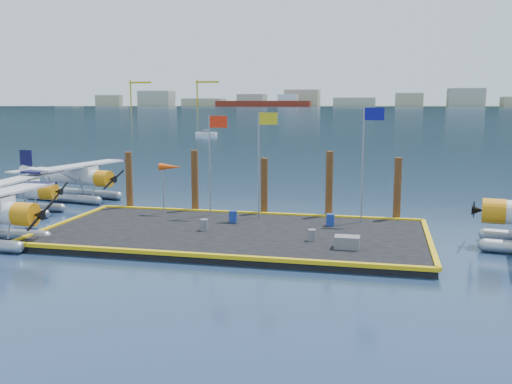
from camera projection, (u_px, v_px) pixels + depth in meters
The scene contains 20 objects.
ground at pixel (234, 238), 30.41m from camera, with size 4000.00×4000.00×0.00m, color #172645.
dock at pixel (234, 235), 30.38m from camera, with size 20.00×10.00×0.40m, color black.
dock_bumpers at pixel (234, 229), 30.34m from camera, with size 20.25×10.25×0.18m, color gold, non-canonical shape.
far_backdrop at pixel (467, 101), 1652.07m from camera, with size 3050.00×2050.00×810.00m.
seaplane_b at pixel (17, 193), 36.86m from camera, with size 8.09×8.92×3.17m.
seaplane_c at pixel (77, 179), 42.18m from camera, with size 9.20×10.00×3.54m.
drum_0 at pixel (204, 225), 30.47m from camera, with size 0.43×0.43×0.60m, color slate.
drum_1 at pixel (312, 235), 28.21m from camera, with size 0.40×0.40×0.57m, color slate.
drum_4 at pixel (330, 220), 31.65m from camera, with size 0.46×0.46×0.65m, color navy.
drum_5 at pixel (233, 217), 32.49m from camera, with size 0.47×0.47×0.66m, color navy.
crate at pixel (347, 242), 26.73m from camera, with size 1.17×0.78×0.58m, color slate.
flagpole_red at pixel (213, 150), 33.88m from camera, with size 1.14×0.08×6.00m.
flagpole_yellow at pixel (262, 149), 33.22m from camera, with size 1.14×0.08×6.20m.
flagpole_blue at pixel (367, 147), 31.90m from camera, with size 1.14×0.08×6.50m.
windsock at pixel (170, 168), 34.65m from camera, with size 1.40×0.44×3.12m.
piling_0 at pixel (129, 183), 37.14m from camera, with size 0.44×0.44×4.00m, color #462B14.
piling_1 at pixel (195, 183), 36.15m from camera, with size 0.44×0.44×4.20m, color #462B14.
piling_2 at pixel (264, 189), 35.21m from camera, with size 0.44×0.44×3.80m, color #462B14.
piling_3 at pixel (329, 187), 34.31m from camera, with size 0.44×0.44×4.30m, color #462B14.
piling_4 at pixel (397, 191), 33.47m from camera, with size 0.44×0.44×4.00m, color #462B14.
Camera 1 is at (7.60, -28.68, 7.21)m, focal length 40.00 mm.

